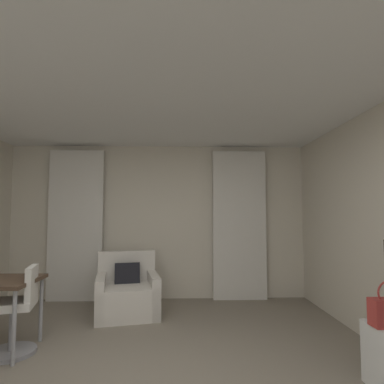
# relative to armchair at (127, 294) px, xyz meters

# --- Properties ---
(wall_window) EXTENTS (5.12, 0.06, 2.60)m
(wall_window) POSITION_rel_armchair_xyz_m (0.38, 0.85, 1.02)
(wall_window) COLOR beige
(wall_window) RESTS_ON ground
(ceiling) EXTENTS (5.12, 6.12, 0.06)m
(ceiling) POSITION_rel_armchair_xyz_m (0.38, -2.18, 2.35)
(ceiling) COLOR white
(ceiling) RESTS_ON wall_left
(curtain_left_panel) EXTENTS (0.90, 0.06, 2.50)m
(curtain_left_panel) POSITION_rel_armchair_xyz_m (-0.99, 0.72, 0.97)
(curtain_left_panel) COLOR silver
(curtain_left_panel) RESTS_ON ground
(curtain_right_panel) EXTENTS (0.90, 0.06, 2.50)m
(curtain_right_panel) POSITION_rel_armchair_xyz_m (1.76, 0.72, 0.97)
(curtain_right_panel) COLOR silver
(curtain_right_panel) RESTS_ON ground
(armchair) EXTENTS (1.01, 1.01, 0.86)m
(armchair) POSITION_rel_armchair_xyz_m (0.00, 0.00, 0.00)
(armchair) COLOR silver
(armchair) RESTS_ON ground
(desk_chair) EXTENTS (0.48, 0.48, 0.88)m
(desk_chair) POSITION_rel_armchair_xyz_m (-0.92, -1.25, 0.11)
(desk_chair) COLOR gray
(desk_chair) RESTS_ON ground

